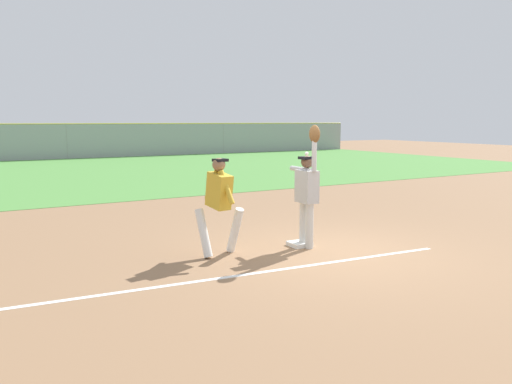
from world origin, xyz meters
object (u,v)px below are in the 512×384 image
at_px(baseball, 307,154).
at_px(parked_car_blue, 176,143).
at_px(first_base, 300,244).
at_px(fielder, 307,188).
at_px(parked_car_white, 35,146).
at_px(parked_car_green, 108,144).
at_px(runner, 219,199).

xyz_separation_m(baseball, parked_car_blue, (8.80, 29.61, -1.06)).
xyz_separation_m(first_base, baseball, (0.22, 0.11, 1.70)).
bearing_deg(parked_car_blue, fielder, -99.93).
bearing_deg(parked_car_white, fielder, -89.86).
height_order(first_base, baseball, baseball).
bearing_deg(first_base, baseball, 27.96).
relative_size(first_base, parked_car_blue, 0.08).
relative_size(fielder, parked_car_green, 0.51).
bearing_deg(parked_car_blue, parked_car_green, -174.79).
bearing_deg(fielder, parked_car_green, -95.58).
bearing_deg(parked_car_white, parked_car_green, 2.35).
bearing_deg(parked_car_blue, parked_car_white, -171.79).
xyz_separation_m(fielder, parked_car_blue, (8.96, 29.87, -0.45)).
bearing_deg(first_base, fielder, -68.27).
distance_m(parked_car_white, parked_car_blue, 10.18).
relative_size(baseball, parked_car_white, 0.02).
bearing_deg(parked_car_green, runner, -101.62).
distance_m(baseball, parked_car_blue, 30.91).
height_order(first_base, runner, runner).
distance_m(fielder, parked_car_green, 30.25).
xyz_separation_m(first_base, fielder, (0.06, -0.15, 1.08)).
bearing_deg(parked_car_green, baseball, -98.19).
height_order(parked_car_white, parked_car_green, same).
xyz_separation_m(baseball, parked_car_green, (3.60, 29.75, -1.06)).
bearing_deg(first_base, parked_car_blue, 73.12).
relative_size(runner, parked_car_green, 0.39).
height_order(parked_car_green, parked_car_blue, same).
height_order(runner, baseball, baseball).
distance_m(runner, baseball, 1.96).
bearing_deg(fielder, parked_car_white, -86.09).
relative_size(fielder, parked_car_white, 0.51).
height_order(first_base, parked_car_green, parked_car_green).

